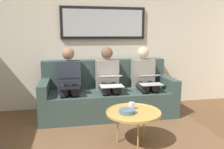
# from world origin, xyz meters

# --- Properties ---
(wall_rear) EXTENTS (6.00, 0.12, 2.60)m
(wall_rear) POSITION_xyz_m (0.00, -2.60, 1.30)
(wall_rear) COLOR beige
(wall_rear) RESTS_ON ground_plane
(area_rug) EXTENTS (2.60, 1.80, 0.01)m
(area_rug) POSITION_xyz_m (0.00, -0.85, 0.00)
(area_rug) COLOR brown
(area_rug) RESTS_ON ground_plane
(couch) EXTENTS (2.20, 0.90, 0.90)m
(couch) POSITION_xyz_m (0.00, -2.12, 0.31)
(couch) COLOR #384C47
(couch) RESTS_ON ground_plane
(framed_mirror) EXTENTS (1.53, 0.05, 0.57)m
(framed_mirror) POSITION_xyz_m (0.00, -2.51, 1.55)
(framed_mirror) COLOR black
(coffee_table) EXTENTS (0.66, 0.66, 0.44)m
(coffee_table) POSITION_xyz_m (-0.11, -0.90, 0.42)
(coffee_table) COLOR tan
(coffee_table) RESTS_ON ground_plane
(cup) EXTENTS (0.07, 0.07, 0.09)m
(cup) POSITION_xyz_m (-0.11, -0.99, 0.48)
(cup) COLOR silver
(cup) RESTS_ON coffee_table
(bowl) EXTENTS (0.19, 0.19, 0.05)m
(bowl) POSITION_xyz_m (-0.02, -0.86, 0.46)
(bowl) COLOR slate
(bowl) RESTS_ON coffee_table
(person_left) EXTENTS (0.38, 0.58, 1.14)m
(person_left) POSITION_xyz_m (-0.64, -2.05, 0.61)
(person_left) COLOR gray
(person_left) RESTS_ON couch
(laptop_silver) EXTENTS (0.35, 0.34, 0.15)m
(laptop_silver) POSITION_xyz_m (-0.64, -1.81, 0.62)
(laptop_silver) COLOR silver
(person_middle) EXTENTS (0.38, 0.58, 1.14)m
(person_middle) POSITION_xyz_m (0.00, -2.05, 0.61)
(person_middle) COLOR gray
(person_middle) RESTS_ON couch
(laptop_white) EXTENTS (0.35, 0.38, 0.16)m
(laptop_white) POSITION_xyz_m (0.00, -1.81, 0.63)
(laptop_white) COLOR white
(person_right) EXTENTS (0.38, 0.58, 1.14)m
(person_right) POSITION_xyz_m (0.64, -2.05, 0.61)
(person_right) COLOR #2D3342
(person_right) RESTS_ON couch
(laptop_black) EXTENTS (0.31, 0.35, 0.15)m
(laptop_black) POSITION_xyz_m (0.64, -1.81, 0.63)
(laptop_black) COLOR black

